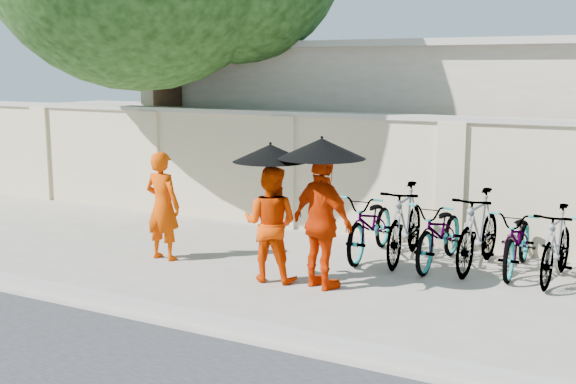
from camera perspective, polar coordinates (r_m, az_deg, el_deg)
The scene contains 15 objects.
ground at distance 9.93m, azimuth -3.80°, elevation -6.81°, with size 80.00×80.00×0.00m, color #AAA194.
kerb at distance 8.59m, azimuth -9.97°, elevation -9.18°, with size 40.00×0.16×0.12m, color #A2A195.
compound_wall at distance 12.09m, azimuth 8.36°, elevation 0.97°, with size 20.00×0.30×2.00m, color beige.
building_behind at distance 15.39m, azimuth 16.89°, elevation 4.78°, with size 14.00×6.00×3.20m, color beige.
monk_left at distance 10.85m, azimuth -9.88°, elevation -1.08°, with size 0.59×0.39×1.62m, color #D03C00.
monk_center at distance 9.63m, azimuth -1.39°, elevation -2.52°, with size 0.76×0.59×1.56m, color #E03800.
parasol_center at distance 9.38m, azimuth -1.40°, elevation 3.10°, with size 1.00×1.00×0.97m.
monk_right at distance 9.27m, azimuth 2.74°, elevation -2.43°, with size 1.02×0.42×1.74m, color red.
parasol_right at distance 9.04m, azimuth 2.68°, elevation 3.46°, with size 1.11×1.11×0.98m.
bike_0 at distance 10.96m, azimuth 6.58°, elevation -2.54°, with size 0.67×1.91×1.00m, color slate.
bike_1 at distance 10.77m, azimuth 9.23°, elevation -2.44°, with size 0.54×1.91×1.15m, color slate.
bike_2 at distance 10.63m, azimuth 11.93°, elevation -3.15°, with size 0.65×1.86×0.98m, color slate.
bike_3 at distance 10.53m, azimuth 14.80°, elevation -2.96°, with size 0.53×1.88×1.13m, color slate.
bike_4 at distance 10.56m, azimuth 17.74°, elevation -3.63°, with size 0.62×1.77×0.93m, color slate.
bike_5 at distance 10.26m, azimuth 20.45°, elevation -3.93°, with size 0.48×1.69×1.02m, color slate.
Camera 1 is at (5.12, -8.02, 2.83)m, focal length 45.00 mm.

